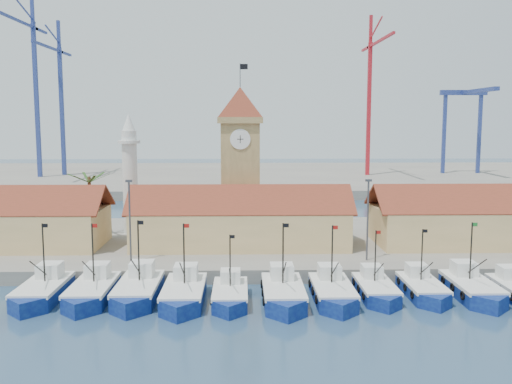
{
  "coord_description": "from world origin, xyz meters",
  "views": [
    {
      "loc": [
        0.23,
        -49.34,
        16.93
      ],
      "look_at": [
        1.87,
        18.0,
        8.4
      ],
      "focal_mm": 40.0,
      "sensor_mm": 36.0,
      "label": 1
    }
  ],
  "objects_px": {
    "boat_0": "(42,292)",
    "clock_tower": "(240,158)",
    "boat_5": "(284,295)",
    "minaret": "(130,173)"
  },
  "relations": [
    {
      "from": "boat_0",
      "to": "boat_5",
      "type": "height_order",
      "value": "boat_5"
    },
    {
      "from": "boat_0",
      "to": "minaret",
      "type": "bearing_deg",
      "value": 81.58
    },
    {
      "from": "clock_tower",
      "to": "minaret",
      "type": "height_order",
      "value": "clock_tower"
    },
    {
      "from": "boat_5",
      "to": "clock_tower",
      "type": "height_order",
      "value": "clock_tower"
    },
    {
      "from": "boat_0",
      "to": "boat_5",
      "type": "xyz_separation_m",
      "value": [
        22.71,
        -1.33,
        0.02
      ]
    },
    {
      "from": "boat_0",
      "to": "clock_tower",
      "type": "distance_m",
      "value": 31.55
    },
    {
      "from": "boat_0",
      "to": "clock_tower",
      "type": "bearing_deg",
      "value": 50.73
    },
    {
      "from": "boat_0",
      "to": "minaret",
      "type": "relative_size",
      "value": 0.62
    },
    {
      "from": "boat_0",
      "to": "boat_5",
      "type": "distance_m",
      "value": 22.75
    },
    {
      "from": "boat_0",
      "to": "boat_5",
      "type": "relative_size",
      "value": 0.98
    }
  ]
}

